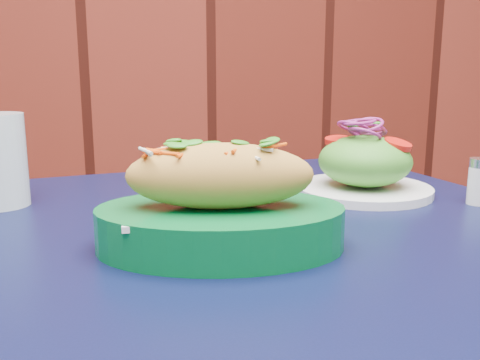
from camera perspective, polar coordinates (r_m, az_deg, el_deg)
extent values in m
cube|color=black|center=(0.62, 1.27, -6.72)|extent=(0.93, 0.93, 0.03)
cylinder|color=black|center=(1.18, 10.23, -17.28)|extent=(0.04, 0.04, 0.72)
cube|color=white|center=(0.54, -2.11, -3.28)|extent=(0.19, 0.11, 0.01)
ellipsoid|color=gold|center=(0.53, -2.13, 0.46)|extent=(0.20, 0.10, 0.07)
cylinder|color=white|center=(0.81, 13.02, -1.01)|extent=(0.20, 0.20, 0.01)
ellipsoid|color=#4C992D|center=(0.80, 13.17, 2.00)|extent=(0.13, 0.13, 0.07)
cylinder|color=red|center=(0.78, 16.48, 4.03)|extent=(0.04, 0.04, 0.01)
cylinder|color=red|center=(0.80, 10.45, 4.52)|extent=(0.04, 0.04, 0.01)
cylinder|color=red|center=(0.83, 12.14, 4.66)|extent=(0.04, 0.04, 0.01)
torus|color=#982176|center=(0.79, 13.31, 5.00)|extent=(0.05, 0.05, 0.00)
torus|color=#982176|center=(0.79, 13.33, 5.29)|extent=(0.05, 0.05, 0.00)
torus|color=#982176|center=(0.79, 13.34, 5.57)|extent=(0.05, 0.05, 0.00)
torus|color=#982176|center=(0.79, 13.36, 5.86)|extent=(0.05, 0.05, 0.00)
torus|color=#982176|center=(0.79, 13.37, 6.15)|extent=(0.05, 0.05, 0.00)
torus|color=#982176|center=(0.79, 13.38, 6.44)|extent=(0.05, 0.05, 0.00)
cylinder|color=white|center=(0.79, 24.07, -0.57)|extent=(0.03, 0.03, 0.05)
cylinder|color=silver|center=(0.78, 24.27, 1.68)|extent=(0.03, 0.03, 0.01)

